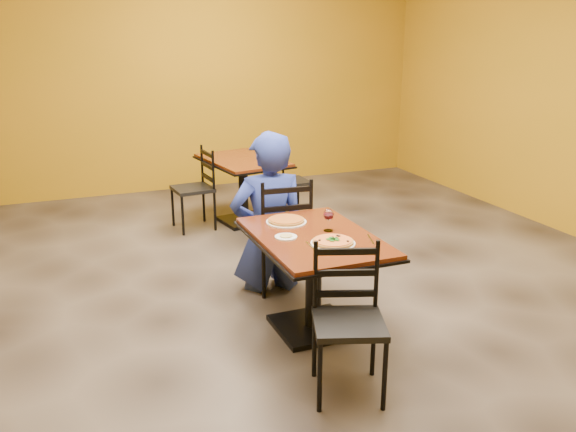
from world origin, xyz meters
name	(u,v)px	position (x,y,z in m)	size (l,w,h in m)	color
floor	(288,302)	(0.00, 0.00, 0.00)	(7.00, 8.00, 0.01)	black
wall_back	(176,79)	(0.00, 4.00, 1.50)	(7.00, 0.01, 3.00)	#A87612
table_main	(314,260)	(0.00, -0.50, 0.56)	(0.83, 1.23, 0.75)	#5B2A0E
table_second	(243,176)	(0.33, 2.19, 0.55)	(0.92, 1.22, 0.75)	#5B2A0E
chair_main_near	(349,324)	(-0.14, -1.34, 0.47)	(0.42, 0.42, 0.94)	black
chair_main_far	(280,232)	(0.06, 0.34, 0.50)	(0.45, 0.45, 1.00)	black
chair_second_left	(193,189)	(-0.26, 2.19, 0.45)	(0.41, 0.41, 0.90)	black
chair_second_right	(291,182)	(0.92, 2.19, 0.42)	(0.38, 0.38, 0.85)	black
diner	(269,211)	(-0.03, 0.37, 0.69)	(0.66, 0.44, 1.37)	navy
plate_main	(333,243)	(0.04, -0.72, 0.76)	(0.31, 0.31, 0.01)	white
pizza_main	(333,241)	(0.04, -0.72, 0.77)	(0.28, 0.28, 0.02)	#96290A
plate_far	(286,222)	(-0.08, -0.15, 0.76)	(0.31, 0.31, 0.01)	white
pizza_far	(286,220)	(-0.08, -0.15, 0.77)	(0.28, 0.28, 0.02)	#C07825
side_plate	(286,237)	(-0.21, -0.47, 0.76)	(0.16, 0.16, 0.01)	white
dip	(286,236)	(-0.21, -0.47, 0.76)	(0.09, 0.09, 0.01)	tan
wine_glass	(329,219)	(0.14, -0.45, 0.84)	(0.08, 0.08, 0.18)	white
fork	(311,246)	(-0.12, -0.71, 0.75)	(0.01, 0.19, 0.00)	silver
knife	(371,239)	(0.33, -0.74, 0.75)	(0.01, 0.21, 0.00)	silver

